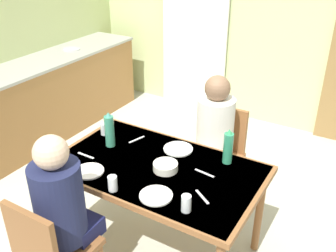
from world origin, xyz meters
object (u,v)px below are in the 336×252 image
object	(u,v)px
dining_table	(157,175)
kitchen_counter	(55,94)
chair_near_diner	(50,250)
chair_far_diner	(219,151)
serving_bowl_center	(165,167)
person_far_diner	(214,128)
person_near_diner	(61,200)
water_bottle_green_far	(228,147)
water_bottle_green_near	(109,130)

from	to	relation	value
dining_table	kitchen_counter	bearing A→B (deg)	153.33
chair_near_diner	chair_far_diner	xyz separation A→B (m)	(0.40, 1.57, 0.00)
dining_table	serving_bowl_center	world-z (taller)	serving_bowl_center
person_far_diner	kitchen_counter	bearing A→B (deg)	-10.28
person_near_diner	serving_bowl_center	xyz separation A→B (m)	(0.34, 0.64, -0.02)
dining_table	chair_near_diner	bearing A→B (deg)	-108.50
chair_near_diner	person_far_diner	distance (m)	1.52
water_bottle_green_far	chair_near_diner	bearing A→B (deg)	-121.22
chair_near_diner	person_near_diner	size ratio (longest dim) A/B	1.13
serving_bowl_center	dining_table	bearing A→B (deg)	175.16
chair_far_diner	person_near_diner	size ratio (longest dim) A/B	1.13
serving_bowl_center	water_bottle_green_near	bearing A→B (deg)	172.41
water_bottle_green_far	water_bottle_green_near	bearing A→B (deg)	-164.55
chair_far_diner	water_bottle_green_far	xyz separation A→B (m)	(0.26, -0.49, 0.36)
kitchen_counter	water_bottle_green_far	bearing A→B (deg)	-16.83
kitchen_counter	person_near_diner	distance (m)	2.53
kitchen_counter	chair_far_diner	bearing A→B (deg)	-6.85
person_far_diner	serving_bowl_center	size ratio (longest dim) A/B	4.53
dining_table	person_near_diner	size ratio (longest dim) A/B	1.88
chair_far_diner	water_bottle_green_far	size ratio (longest dim) A/B	3.31
chair_near_diner	dining_table	bearing A→B (deg)	71.50
person_near_diner	water_bottle_green_far	bearing A→B (deg)	55.27
person_near_diner	serving_bowl_center	distance (m)	0.73
water_bottle_green_far	dining_table	bearing A→B (deg)	-142.80
dining_table	person_far_diner	size ratio (longest dim) A/B	1.88
water_bottle_green_near	person_near_diner	bearing A→B (deg)	-74.79
person_near_diner	person_far_diner	distance (m)	1.36
chair_far_diner	water_bottle_green_near	xyz separation A→B (m)	(-0.59, -0.72, 0.37)
chair_near_diner	water_bottle_green_near	bearing A→B (deg)	102.86
chair_near_diner	water_bottle_green_far	size ratio (longest dim) A/B	3.31
kitchen_counter	water_bottle_green_near	distance (m)	1.96
kitchen_counter	person_far_diner	xyz separation A→B (m)	(2.23, -0.40, 0.33)
dining_table	person_far_diner	xyz separation A→B (m)	(0.13, 0.65, 0.12)
dining_table	chair_far_diner	size ratio (longest dim) A/B	1.66
person_near_diner	water_bottle_green_far	world-z (taller)	person_near_diner
chair_far_diner	person_far_diner	xyz separation A→B (m)	(0.00, -0.14, 0.28)
water_bottle_green_near	dining_table	bearing A→B (deg)	-8.03
water_bottle_green_near	chair_far_diner	bearing A→B (deg)	50.65
person_far_diner	water_bottle_green_far	bearing A→B (deg)	126.73
dining_table	water_bottle_green_far	bearing A→B (deg)	37.20
dining_table	serving_bowl_center	distance (m)	0.12
person_near_diner	person_far_diner	bearing A→B (deg)	72.99
dining_table	water_bottle_green_near	world-z (taller)	water_bottle_green_near
dining_table	chair_near_diner	size ratio (longest dim) A/B	1.66
person_far_diner	water_bottle_green_far	xyz separation A→B (m)	(0.26, -0.35, 0.08)
water_bottle_green_far	person_near_diner	bearing A→B (deg)	-124.73
water_bottle_green_near	water_bottle_green_far	distance (m)	0.88
kitchen_counter	water_bottle_green_far	size ratio (longest dim) A/B	9.03
serving_bowl_center	chair_near_diner	bearing A→B (deg)	-113.32
kitchen_counter	person_far_diner	bearing A→B (deg)	-10.28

